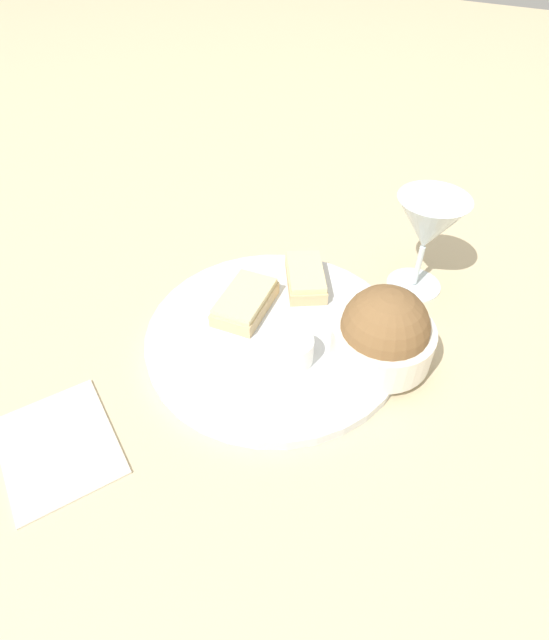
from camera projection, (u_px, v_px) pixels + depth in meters
The scene contains 8 objects.
ground_plane at pixel (274, 339), 0.64m from camera, with size 4.00×4.00×0.00m, color #C6B289.
dinner_plate at pixel (274, 335), 0.63m from camera, with size 0.32×0.32×0.01m.
salad_bowl at pixel (384, 334), 0.57m from camera, with size 0.12×0.12×0.10m.
sauce_ramekin at pixel (293, 349), 0.58m from camera, with size 0.05×0.05×0.03m.
cheese_toast_near at pixel (245, 302), 0.65m from camera, with size 0.10×0.07×0.03m.
cheese_toast_far at pixel (306, 277), 0.69m from camera, with size 0.10×0.09×0.03m.
wine_glass at pixel (428, 227), 0.65m from camera, with size 0.09×0.09×0.14m.
napkin at pixel (58, 445), 0.52m from camera, with size 0.16×0.18×0.01m.
Camera 1 is at (-0.39, -0.22, 0.46)m, focal length 28.00 mm.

